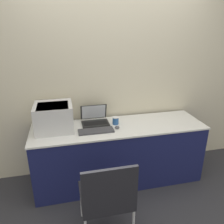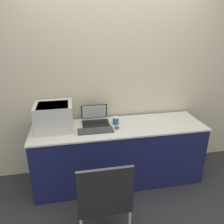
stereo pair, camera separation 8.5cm
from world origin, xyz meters
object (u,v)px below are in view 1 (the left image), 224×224
at_px(laptop_left, 95,119).
at_px(mouse, 117,127).
at_px(chair, 107,195).
at_px(coffee_cup, 116,121).
at_px(external_keyboard, 96,131).
at_px(printer, 54,116).

height_order(laptop_left, mouse, laptop_left).
bearing_deg(laptop_left, mouse, -45.83).
bearing_deg(chair, mouse, 69.43).
xyz_separation_m(coffee_cup, mouse, (-0.01, -0.14, -0.03)).
distance_m(mouse, chair, 0.87).
relative_size(coffee_cup, mouse, 1.72).
distance_m(external_keyboard, mouse, 0.26).
relative_size(coffee_cup, chair, 0.11).
relative_size(printer, chair, 0.49).
xyz_separation_m(external_keyboard, mouse, (0.26, 0.02, 0.01)).
height_order(printer, mouse, printer).
bearing_deg(external_keyboard, chair, -92.13).
xyz_separation_m(printer, laptop_left, (0.49, 0.09, -0.12)).
xyz_separation_m(external_keyboard, coffee_cup, (0.27, 0.16, 0.04)).
xyz_separation_m(laptop_left, external_keyboard, (-0.03, -0.26, -0.04)).
bearing_deg(mouse, printer, 168.18).
bearing_deg(printer, chair, -64.35).
distance_m(printer, coffee_cup, 0.75).
xyz_separation_m(external_keyboard, chair, (-0.03, -0.75, -0.28)).
distance_m(laptop_left, external_keyboard, 0.26).
distance_m(coffee_cup, mouse, 0.14).
xyz_separation_m(printer, mouse, (0.73, -0.15, -0.15)).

